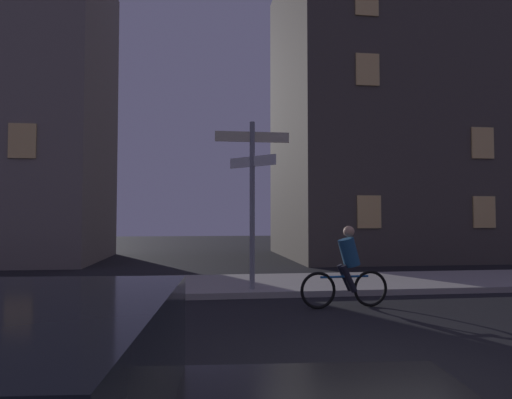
# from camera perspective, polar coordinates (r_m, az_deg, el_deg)

# --- Properties ---
(ground_plane) EXTENTS (80.00, 80.00, 0.00)m
(ground_plane) POSITION_cam_1_polar(r_m,az_deg,el_deg) (5.16, 16.76, -22.27)
(ground_plane) COLOR black
(sidewalk_kerb) EXTENTS (40.00, 3.19, 0.14)m
(sidewalk_kerb) POSITION_cam_1_polar(r_m,az_deg,el_deg) (11.53, 2.45, -10.88)
(sidewalk_kerb) COLOR #9E9991
(sidewalk_kerb) RESTS_ON ground_plane
(signpost) EXTENTS (1.73, 0.96, 3.86)m
(signpost) POSITION_cam_1_polar(r_m,az_deg,el_deg) (10.19, -0.49, 1.43)
(signpost) COLOR gray
(signpost) RESTS_ON sidewalk_kerb
(cyclist) EXTENTS (1.82, 0.35, 1.61)m
(cyclist) POSITION_cam_1_polar(r_m,az_deg,el_deg) (9.00, 11.66, -8.86)
(cyclist) COLOR black
(cyclist) RESTS_ON ground_plane
(building_right_block) EXTENTS (13.67, 8.29, 13.56)m
(building_right_block) POSITION_cam_1_polar(r_m,az_deg,el_deg) (22.90, 21.11, 10.37)
(building_right_block) COLOR #4C443D
(building_right_block) RESTS_ON ground_plane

